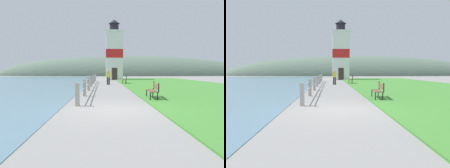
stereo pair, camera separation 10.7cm
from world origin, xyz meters
The scene contains 8 objects.
ground_plane centered at (0.00, 0.00, 0.00)m, with size 160.00×160.00×0.00m, color gray.
grass_verge centered at (7.68, 13.86, 0.03)m, with size 12.00×41.59×0.06m.
seawall_railing centered at (-1.58, 12.28, 0.59)m, with size 0.18×22.75×1.04m.
park_bench_near centered at (2.32, 3.19, 0.54)m, with size 0.62×1.79×0.94m.
park_bench_midway centered at (2.17, 17.11, 0.54)m, with size 0.59×1.69×0.94m.
lighthouse centered at (1.48, 28.79, 4.52)m, with size 3.21×3.21×10.16m.
person_strolling centered at (0.14, 15.23, 0.91)m, with size 0.42×0.23×1.69m.
distant_hillside centered at (8.00, 57.73, 0.00)m, with size 80.00×16.00×12.00m.
Camera 1 is at (-0.45, -8.64, 1.58)m, focal length 35.00 mm.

